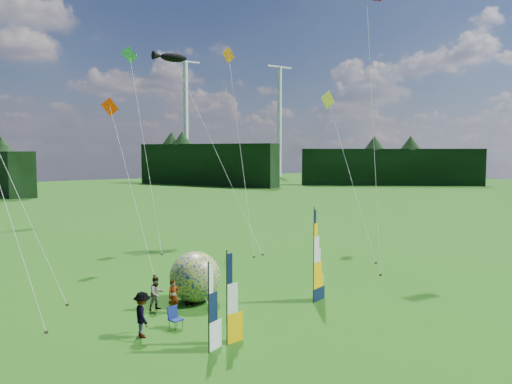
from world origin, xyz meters
TOP-DOWN VIEW (x-y plane):
  - ground at (0.00, 0.00)m, footprint 220.00×220.00m
  - treeline_ring at (0.00, 0.00)m, footprint 210.00×210.00m
  - turbine_left at (70.00, 95.00)m, footprint 8.00×1.20m
  - turbine_right at (45.00, 102.00)m, footprint 8.00×1.20m
  - feather_banner_main at (1.76, 3.09)m, footprint 1.21×0.46m
  - side_banner_left at (-4.42, 1.01)m, footprint 0.99×0.20m
  - side_banner_far at (-5.36, 0.74)m, footprint 0.94×0.47m
  - bol_inflatable at (-2.86, 6.55)m, footprint 3.14×3.14m
  - spectator_a at (-4.47, 5.60)m, footprint 0.59×0.41m
  - spectator_b at (-4.91, 6.48)m, footprint 0.81×0.49m
  - spectator_c at (-6.75, 3.63)m, footprint 0.63×1.23m
  - spectator_d at (-3.34, 6.21)m, footprint 1.01×0.75m
  - camp_chair at (-5.27, 3.69)m, footprint 0.64×0.64m
  - kite_whale at (6.05, 20.27)m, footprint 5.47×16.93m
  - kite_rainbow_delta at (-10.18, 12.25)m, footprint 9.40×10.69m
  - kite_parafoil at (10.71, 7.58)m, footprint 10.58×11.38m
  - small_kite_red at (-2.54, 15.86)m, footprint 2.63×9.30m
  - small_kite_orange at (6.67, 17.17)m, footprint 6.13×10.60m
  - small_kite_yellow at (12.45, 11.34)m, footprint 6.21×11.05m
  - small_kite_green at (1.05, 22.27)m, footprint 7.41×12.19m

SIDE VIEW (x-z plane):
  - ground at x=0.00m, z-range 0.00..0.00m
  - camp_chair at x=-5.27m, z-range 0.00..0.93m
  - spectator_a at x=-4.47m, z-range 0.00..1.54m
  - spectator_b at x=-4.91m, z-range 0.00..1.57m
  - spectator_d at x=-3.34m, z-range 0.00..1.60m
  - spectator_c at x=-6.75m, z-range 0.00..1.82m
  - bol_inflatable at x=-2.86m, z-range 0.00..2.49m
  - side_banner_far at x=-5.36m, z-range 0.00..3.30m
  - side_banner_left at x=-4.42m, z-range 0.00..3.54m
  - feather_banner_main at x=1.76m, z-range 0.00..4.55m
  - treeline_ring at x=0.00m, z-range 0.00..8.00m
  - small_kite_red at x=-2.54m, z-range 0.00..11.44m
  - small_kite_yellow at x=12.45m, z-range 0.00..12.74m
  - kite_rainbow_delta at x=-10.18m, z-range 0.00..15.15m
  - small_kite_orange at x=6.67m, z-range 0.00..16.35m
  - small_kite_green at x=1.05m, z-range 0.00..16.67m
  - kite_whale at x=6.05m, z-range 0.00..17.27m
  - kite_parafoil at x=10.71m, z-range 0.00..20.03m
  - turbine_left at x=70.00m, z-range 0.00..30.00m
  - turbine_right at x=45.00m, z-range 0.00..30.00m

